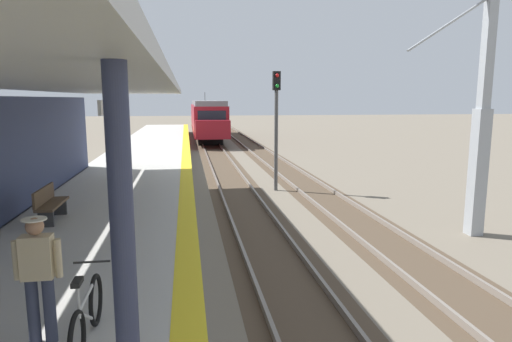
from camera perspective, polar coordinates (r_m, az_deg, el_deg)
station_platform at (r=16.37m, az=-16.78°, el=-3.78°), size 5.00×80.00×0.91m
track_pair_nearest_platform at (r=20.31m, az=-2.80°, el=-2.06°), size 2.34×120.00×0.16m
track_pair_middle at (r=20.94m, az=6.49°, el=-1.77°), size 2.34×120.00×0.16m
approaching_train at (r=45.44m, az=-6.32°, el=6.85°), size 2.93×19.60×4.76m
commuter_person at (r=6.39m, az=-26.17°, el=-11.76°), size 0.59×0.30×1.67m
bicycle_beside_commuter at (r=6.31m, az=-20.90°, el=-17.11°), size 0.48×1.82×1.04m
rail_signal_post at (r=19.42m, az=2.62°, el=6.77°), size 0.32×0.34×5.20m
catenary_pylon_far_side at (r=14.27m, az=26.13°, el=6.60°), size 5.00×0.40×7.50m
platform_bench at (r=12.67m, az=-25.02°, el=-3.73°), size 0.45×1.60×0.88m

